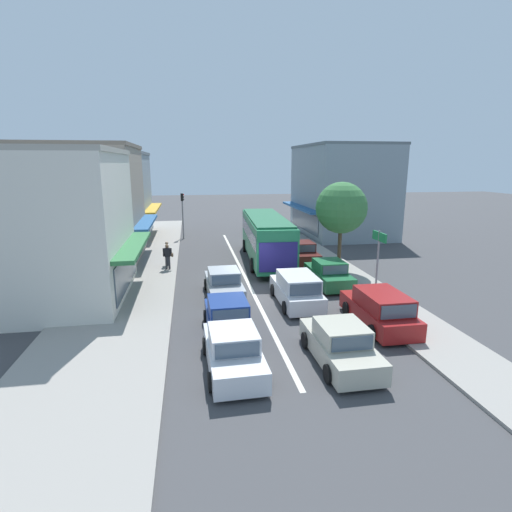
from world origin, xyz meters
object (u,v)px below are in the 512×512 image
Objects in this scene: city_bus at (266,235)px; pedestrian_browsing_midblock at (167,252)px; sedan_queue_far_back at (233,351)px; traffic_light_downstreet at (182,208)px; parked_wagon_kerb_front at (380,310)px; directional_road_sign at (379,249)px; wagon_behind_bus_near at (297,290)px; pedestrian_with_handbag_near at (168,255)px; hatchback_queue_gap_filler at (227,317)px; parked_sedan_kerb_third at (301,253)px; sedan_adjacent_lane_lead at (340,345)px; street_tree_right at (341,208)px; parked_sedan_kerb_second at (329,274)px; sedan_adjacent_lane_trail at (224,284)px.

pedestrian_browsing_midblock is at bearing -174.90° from city_bus.
traffic_light_downstreet is (-1.93, 24.90, 2.19)m from sedan_queue_far_back.
directional_road_sign reaches higher than parked_wagon_kerb_front.
pedestrian_with_handbag_near reaches higher than wagon_behind_bus_near.
hatchback_queue_gap_filler is 0.89× the size of parked_sedan_kerb_third.
directional_road_sign is (7.91, 2.96, 1.97)m from hatchback_queue_gap_filler.
wagon_behind_bus_near is 7.06m from sedan_queue_far_back.
directional_road_sign is 13.88m from pedestrian_browsing_midblock.
parked_wagon_kerb_front reaches higher than sedan_adjacent_lane_lead.
street_tree_right is at bearing -14.32° from pedestrian_browsing_midblock.
parked_wagon_kerb_front reaches higher than sedan_queue_far_back.
hatchback_queue_gap_filler is at bearing -119.10° from parked_sedan_kerb_third.
traffic_light_downstreet is 10.72m from pedestrian_browsing_midblock.
sedan_adjacent_lane_lead is at bearing -100.52° from parked_sedan_kerb_third.
sedan_queue_far_back is 10.15m from directional_road_sign.
parked_sedan_kerb_third is at bearing -14.40° from city_bus.
directional_road_sign is (9.93, -18.99, -0.18)m from traffic_light_downstreet.
pedestrian_browsing_midblock is (-9.47, 11.72, 0.32)m from parked_wagon_kerb_front.
street_tree_right is 3.52× the size of pedestrian_browsing_midblock.
parked_wagon_kerb_front is 15.08m from pedestrian_browsing_midblock.
sedan_adjacent_lane_lead is 12.97m from street_tree_right.
parked_sedan_kerb_second is (2.65, 2.76, -0.08)m from wagon_behind_bus_near.
pedestrian_browsing_midblock reaches higher than wagon_behind_bus_near.
parked_sedan_kerb_second is 10.94m from pedestrian_browsing_midblock.
directional_road_sign reaches higher than city_bus.
city_bus is 8.21m from sedan_adjacent_lane_trail.
pedestrian_browsing_midblock is (-6.69, 8.44, 0.32)m from wagon_behind_bus_near.
parked_sedan_kerb_second is at bearing -31.28° from pedestrian_browsing_midblock.
sedan_adjacent_lane_lead is 1.00× the size of traffic_light_downstreet.
city_bus is 6.95m from pedestrian_browsing_midblock.
parked_sedan_kerb_second is (2.47, -6.29, -1.22)m from city_bus.
city_bus is 2.44× the size of parked_wagon_kerb_front.
parked_sedan_kerb_second is 1.00× the size of traffic_light_downstreet.
pedestrian_with_handbag_near is at bearing 131.28° from parked_wagon_kerb_front.
parked_wagon_kerb_front is at bearing -78.09° from city_bus.
sedan_adjacent_lane_trail is at bearing 166.66° from directional_road_sign.
city_bus is 9.12m from wagon_behind_bus_near.
sedan_adjacent_lane_lead is 14.99m from pedestrian_with_handbag_near.
sedan_adjacent_lane_trail is at bearing 86.85° from hatchback_queue_gap_filler.
sedan_queue_far_back is at bearing -92.59° from sedan_adjacent_lane_trail.
wagon_behind_bus_near is 10.78m from pedestrian_browsing_midblock.
wagon_behind_bus_near is 1.00× the size of parked_wagon_kerb_front.
sedan_adjacent_lane_trail is at bearing -170.92° from parked_sedan_kerb_second.
pedestrian_with_handbag_near is at bearing 153.35° from parked_sedan_kerb_second.
parked_wagon_kerb_front is (6.59, 2.66, 0.08)m from sedan_queue_far_back.
parked_sedan_kerb_third is 9.33m from pedestrian_browsing_midblock.
parked_sedan_kerb_second is at bearing -62.62° from traffic_light_downstreet.
wagon_behind_bus_near is 1.06× the size of sedan_queue_far_back.
city_bus is at bearing 5.10° from pedestrian_browsing_midblock.
wagon_behind_bus_near is at bearing -48.27° from pedestrian_with_handbag_near.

